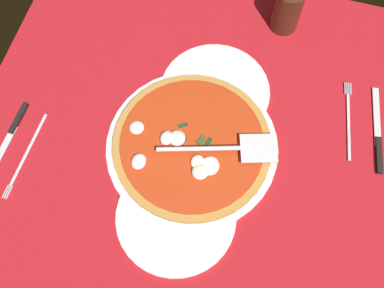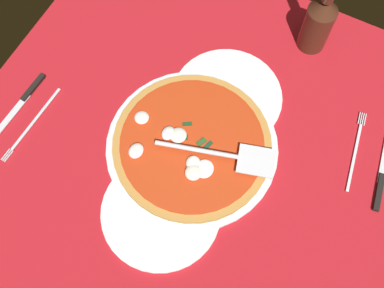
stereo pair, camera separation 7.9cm
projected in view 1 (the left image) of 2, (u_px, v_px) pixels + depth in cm
name	position (u px, v px, depth cm)	size (l,w,h in cm)	color
ground_plane	(188.00, 143.00, 102.01)	(95.99, 95.99, 0.80)	#AD1720
checker_pattern	(188.00, 142.00, 101.59)	(95.99, 95.99, 0.10)	silver
pizza_pan	(192.00, 147.00, 100.49)	(37.40, 37.40, 1.15)	silver
dinner_plate_left	(176.00, 217.00, 94.63)	(24.77, 24.77, 1.00)	white
dinner_plate_right	(215.00, 91.00, 105.82)	(25.15, 25.15, 1.00)	white
pizza	(191.00, 145.00, 99.18)	(34.39, 34.39, 2.84)	#BD833B
pizza_server	(226.00, 148.00, 96.30)	(10.78, 25.22, 1.00)	silver
place_setting_near	(363.00, 129.00, 102.33)	(21.23, 16.81, 1.40)	white
place_setting_far	(18.00, 145.00, 100.88)	(22.28, 12.80, 1.40)	white
beer_bottle	(289.00, 2.00, 105.38)	(6.75, 6.75, 24.03)	#432215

